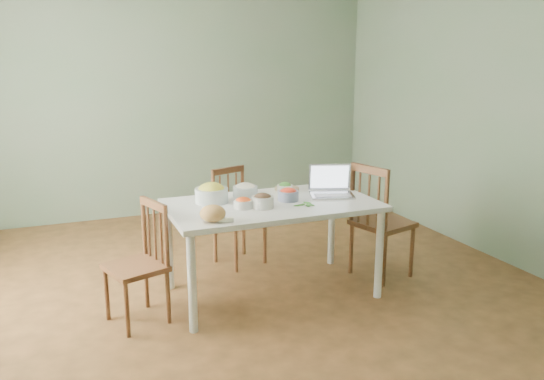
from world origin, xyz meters
name	(u,v)px	position (x,y,z in m)	size (l,w,h in m)	color
floor	(238,291)	(0.00, 0.00, 0.00)	(5.00, 5.00, 0.00)	#432C17
wall_back	(169,101)	(0.00, 2.50, 1.35)	(5.00, 0.00, 2.70)	slate
wall_front	(469,208)	(0.00, -2.50, 1.35)	(5.00, 0.00, 2.70)	slate
wall_right	(493,113)	(2.50, 0.00, 1.35)	(0.00, 5.00, 2.70)	slate
dining_table	(272,248)	(0.25, -0.13, 0.38)	(1.60, 0.90, 0.75)	white
chair_far	(240,217)	(0.22, 0.58, 0.44)	(0.39, 0.37, 0.87)	#3D2110
chair_left	(135,264)	(-0.83, -0.23, 0.43)	(0.38, 0.37, 0.87)	#3D2110
chair_right	(383,220)	(1.26, -0.15, 0.49)	(0.44, 0.42, 0.99)	#3D2110
bread_boule	(213,213)	(-0.32, -0.44, 0.81)	(0.18, 0.18, 0.12)	tan
butter_stick	(226,220)	(-0.24, -0.48, 0.77)	(0.11, 0.03, 0.03)	white
bowl_squash	(212,193)	(-0.18, 0.05, 0.83)	(0.26, 0.26, 0.15)	yellow
bowl_carrot	(243,203)	(-0.01, -0.20, 0.79)	(0.14, 0.14, 0.08)	#D64A12
bowl_onion	(245,190)	(0.12, 0.13, 0.81)	(0.20, 0.20, 0.11)	beige
bowl_mushroom	(263,201)	(0.13, -0.24, 0.81)	(0.16, 0.16, 0.11)	black
bowl_redpep	(288,194)	(0.39, -0.12, 0.80)	(0.17, 0.17, 0.10)	#E23D2E
bowl_broccoli	(285,187)	(0.47, 0.13, 0.79)	(0.13, 0.13, 0.08)	#1D4918
flatbread	(287,189)	(0.52, 0.20, 0.76)	(0.21, 0.21, 0.02)	tan
basil_bunch	(303,204)	(0.44, -0.29, 0.76)	(0.19, 0.19, 0.02)	#246113
laptop	(332,182)	(0.77, -0.13, 0.87)	(0.35, 0.28, 0.24)	#B8B8BF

